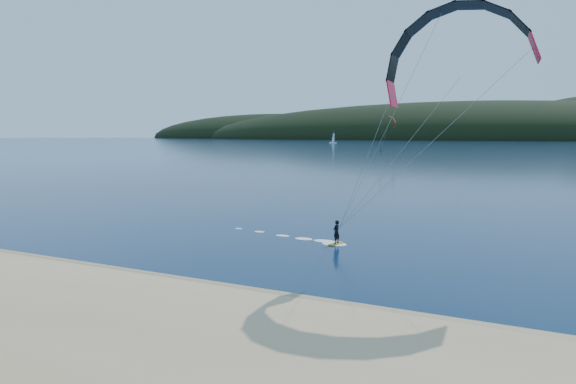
{
  "coord_description": "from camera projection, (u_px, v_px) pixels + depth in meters",
  "views": [
    {
      "loc": [
        14.74,
        -16.82,
        8.64
      ],
      "look_at": [
        2.61,
        10.0,
        5.0
      ],
      "focal_mm": 29.54,
      "sensor_mm": 36.0,
      "label": 1
    }
  ],
  "objects": [
    {
      "name": "ground",
      "position": [
        150.0,
        318.0,
        22.3
      ],
      "size": [
        1800.0,
        1800.0,
        0.0
      ],
      "primitive_type": "plane",
      "color": "#08203A",
      "rests_on": "ground"
    },
    {
      "name": "wet_sand",
      "position": [
        205.0,
        289.0,
        26.36
      ],
      "size": [
        220.0,
        2.5,
        0.1
      ],
      "color": "#82694C",
      "rests_on": "ground"
    },
    {
      "name": "headland",
      "position": [
        492.0,
        139.0,
        696.03
      ],
      "size": [
        1200.0,
        310.0,
        140.0
      ],
      "color": "black",
      "rests_on": "ground"
    },
    {
      "name": "kitesurfer_near",
      "position": [
        454.0,
        83.0,
        29.39
      ],
      "size": [
        24.4,
        6.25,
        15.82
      ],
      "color": "#C08416",
      "rests_on": "ground"
    },
    {
      "name": "kitesurfer_far",
      "position": [
        388.0,
        124.0,
        209.22
      ],
      "size": [
        7.96,
        5.35,
        15.81
      ],
      "color": "#C08416",
      "rests_on": "ground"
    },
    {
      "name": "sailboat",
      "position": [
        333.0,
        142.0,
        428.13
      ],
      "size": [
        7.39,
        4.59,
        10.28
      ],
      "color": "white",
      "rests_on": "ground"
    }
  ]
}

